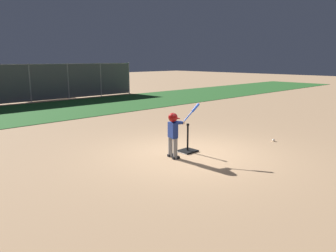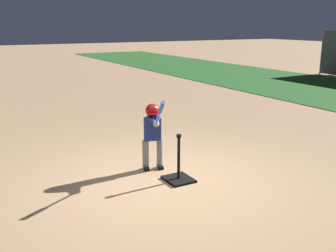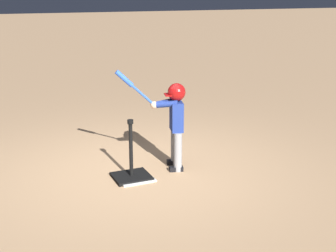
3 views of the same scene
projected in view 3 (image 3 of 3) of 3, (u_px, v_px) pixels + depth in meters
name	position (u px, v px, depth m)	size (l,w,h in m)	color
ground_plane	(134.00, 172.00, 6.22)	(90.00, 90.00, 0.00)	tan
home_plate	(134.00, 178.00, 5.99)	(0.44, 0.44, 0.02)	white
batting_tee	(131.00, 171.00, 5.97)	(0.47, 0.42, 0.78)	black
batter_child	(174.00, 115.00, 6.15)	(0.89, 0.42, 1.36)	gray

